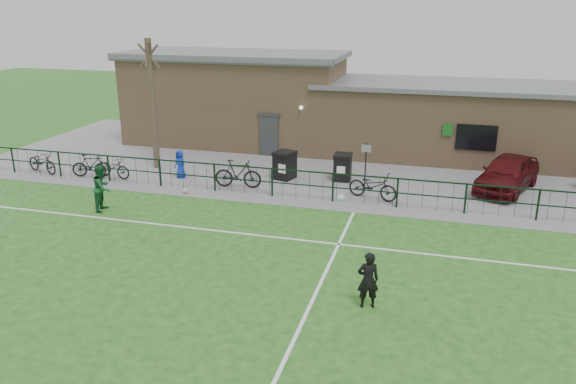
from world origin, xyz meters
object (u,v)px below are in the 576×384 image
(bare_tree, at_px, (153,105))
(bicycle_c, at_px, (111,168))
(bicycle_d, at_px, (238,174))
(sign_post, at_px, (365,166))
(bicycle_a, at_px, (42,162))
(wheelie_bin_left, at_px, (285,166))
(car_maroon, at_px, (508,173))
(bicycle_e, at_px, (373,186))
(outfield_player, at_px, (102,188))
(wheelie_bin_right, at_px, (343,168))
(spectator_child, at_px, (180,164))
(ball_ground, at_px, (185,191))
(bicycle_b, at_px, (91,165))

(bare_tree, distance_m, bicycle_c, 3.43)
(bicycle_d, bearing_deg, sign_post, -83.03)
(bicycle_a, bearing_deg, wheelie_bin_left, -61.20)
(car_maroon, relative_size, bicycle_e, 2.11)
(bare_tree, distance_m, outfield_player, 6.13)
(wheelie_bin_right, distance_m, bicycle_c, 10.31)
(wheelie_bin_right, bearing_deg, bicycle_d, -154.76)
(bicycle_a, xyz_separation_m, bicycle_d, (9.47, 0.34, 0.09))
(bicycle_a, distance_m, bicycle_c, 3.54)
(wheelie_bin_left, bearing_deg, spectator_child, -149.61)
(spectator_child, bearing_deg, bare_tree, 168.71)
(bicycle_c, distance_m, spectator_child, 3.07)
(wheelie_bin_right, xyz_separation_m, spectator_child, (-7.08, -1.57, 0.08))
(wheelie_bin_left, relative_size, spectator_child, 0.92)
(car_maroon, relative_size, outfield_player, 2.47)
(sign_post, xyz_separation_m, bicycle_d, (-5.21, -1.26, -0.40))
(bicycle_c, bearing_deg, ball_ground, -100.86)
(wheelie_bin_left, xyz_separation_m, bicycle_a, (-11.03, -2.10, -0.07))
(bicycle_e, relative_size, outfield_player, 1.17)
(wheelie_bin_left, bearing_deg, car_maroon, 22.64)
(ball_ground, bearing_deg, spectator_child, 120.33)
(bicycle_e, distance_m, outfield_player, 10.45)
(sign_post, height_order, bicycle_b, sign_post)
(bicycle_d, bearing_deg, bicycle_c, 85.57)
(wheelie_bin_right, relative_size, bicycle_e, 0.54)
(bicycle_b, xyz_separation_m, bicycle_d, (6.92, 0.27, 0.09))
(bicycle_d, bearing_deg, car_maroon, -82.74)
(bare_tree, xyz_separation_m, outfield_player, (0.80, -5.70, -2.12))
(wheelie_bin_right, bearing_deg, spectator_child, -170.94)
(wheelie_bin_right, height_order, sign_post, sign_post)
(spectator_child, bearing_deg, ball_ground, -37.76)
(sign_post, xyz_separation_m, car_maroon, (5.74, 1.44, -0.26))
(wheelie_bin_right, height_order, bicycle_d, bicycle_d)
(bicycle_b, relative_size, bicycle_d, 0.86)
(bicycle_a, relative_size, spectator_child, 1.55)
(wheelie_bin_left, bearing_deg, bicycle_b, -149.66)
(outfield_player, bearing_deg, bicycle_b, 30.39)
(wheelie_bin_right, relative_size, bicycle_a, 0.56)
(bicycle_a, bearing_deg, car_maroon, -63.49)
(bicycle_a, height_order, bicycle_b, bicycle_b)
(bare_tree, height_order, bicycle_b, bare_tree)
(wheelie_bin_left, distance_m, bicycle_b, 8.72)
(car_maroon, height_order, spectator_child, car_maroon)
(bare_tree, distance_m, sign_post, 10.20)
(spectator_child, distance_m, outfield_player, 4.64)
(bicycle_e, distance_m, ball_ground, 7.67)
(bare_tree, relative_size, outfield_player, 3.42)
(bicycle_d, distance_m, bicycle_e, 5.69)
(spectator_child, bearing_deg, bicycle_b, -144.70)
(sign_post, relative_size, bicycle_a, 1.02)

